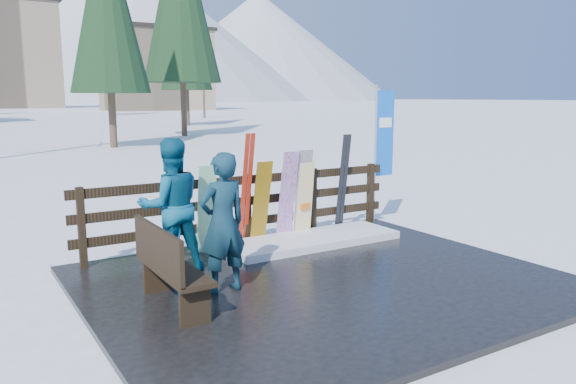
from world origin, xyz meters
TOP-DOWN VIEW (x-y plane):
  - ground at (0.00, 0.00)m, footprint 700.00×700.00m
  - deck at (0.00, 0.00)m, footprint 6.00×5.00m
  - fence at (0.00, 2.20)m, footprint 5.60×0.10m
  - snow_patch at (0.88, 1.60)m, footprint 2.93×1.00m
  - bench at (-2.12, 0.09)m, footprint 0.41×1.50m
  - snowboard_0 at (-1.34, 1.98)m, footprint 0.26×0.35m
  - snowboard_1 at (-0.81, 1.98)m, footprint 0.28×0.22m
  - snowboard_2 at (0.14, 1.98)m, footprint 0.28×0.32m
  - snowboard_3 at (0.63, 1.98)m, footprint 0.29×0.31m
  - snowboard_4 at (0.93, 1.98)m, footprint 0.28×0.21m
  - snowboard_5 at (0.98, 1.98)m, footprint 0.29×0.17m
  - ski_pair_a at (-0.09, 2.05)m, footprint 0.17×0.36m
  - ski_pair_b at (1.84, 2.05)m, footprint 0.17×0.25m
  - rental_flag at (2.91, 2.25)m, footprint 0.45×0.04m
  - person_front at (-1.34, 0.27)m, footprint 0.67×0.48m
  - person_back at (-1.59, 1.38)m, footprint 0.95×0.77m
  - trees at (3.42, 47.65)m, footprint 42.19×68.66m

SIDE VIEW (x-z plane):
  - ground at x=0.00m, z-range 0.00..0.00m
  - deck at x=0.00m, z-range 0.00..0.08m
  - snow_patch at x=0.88m, z-range 0.08..0.20m
  - bench at x=-2.12m, z-range 0.11..1.08m
  - fence at x=0.00m, z-range 0.16..1.31m
  - snowboard_5 at x=0.98m, z-range 0.08..1.42m
  - snowboard_1 at x=-0.81m, z-range 0.08..1.45m
  - snowboard_2 at x=0.14m, z-range 0.08..1.46m
  - snowboard_3 at x=0.63m, z-range 0.08..1.59m
  - snowboard_4 at x=0.93m, z-range 0.08..1.59m
  - snowboard_0 at x=-1.34m, z-range 0.08..1.69m
  - person_front at x=-1.34m, z-range 0.08..1.81m
  - ski_pair_b at x=1.84m, z-range 0.08..1.82m
  - ski_pair_a at x=-0.09m, z-range 0.08..1.91m
  - person_back at x=-1.59m, z-range 0.08..1.92m
  - rental_flag at x=2.91m, z-range 0.39..2.99m
  - trees at x=3.42m, z-range -0.66..12.63m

